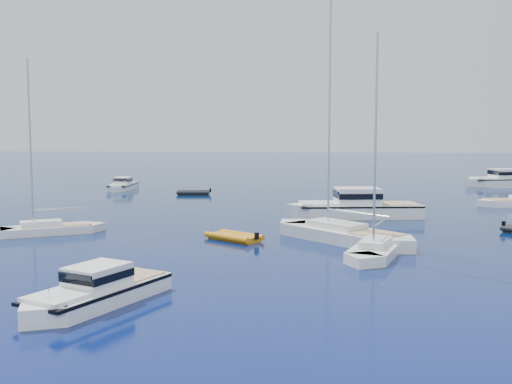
# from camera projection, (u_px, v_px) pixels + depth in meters

# --- Properties ---
(ground) EXTENTS (400.00, 400.00, 0.00)m
(ground) POSITION_uv_depth(u_px,v_px,m) (279.00, 281.00, 28.72)
(ground) COLOR navy
(ground) RESTS_ON ground
(motor_cruiser_near) EXTENTS (5.37, 8.41, 2.12)m
(motor_cruiser_near) POSITION_uv_depth(u_px,v_px,m) (95.00, 305.00, 24.77)
(motor_cruiser_near) COLOR white
(motor_cruiser_near) RESTS_ON ground
(motor_cruiser_centre) EXTENTS (12.70, 5.65, 3.22)m
(motor_cruiser_centre) POSITION_uv_depth(u_px,v_px,m) (354.00, 217.00, 50.82)
(motor_cruiser_centre) COLOR silver
(motor_cruiser_centre) RESTS_ON ground
(motor_cruiser_distant) EXTENTS (11.97, 6.80, 3.00)m
(motor_cruiser_distant) POSITION_uv_depth(u_px,v_px,m) (502.00, 186.00, 81.06)
(motor_cruiser_distant) COLOR silver
(motor_cruiser_distant) RESTS_ON ground
(motor_cruiser_horizon) EXTENTS (2.83, 8.01, 2.07)m
(motor_cruiser_horizon) POSITION_uv_depth(u_px,v_px,m) (123.00, 190.00, 75.68)
(motor_cruiser_horizon) COLOR white
(motor_cruiser_horizon) RESTS_ON ground
(sailboat_fore) EXTENTS (4.86, 9.28, 13.21)m
(sailboat_fore) POSITION_uv_depth(u_px,v_px,m) (376.00, 255.00, 35.03)
(sailboat_fore) COLOR silver
(sailboat_fore) RESTS_ON ground
(sailboat_mid_r) EXTENTS (11.13, 11.01, 18.27)m
(sailboat_mid_r) POSITION_uv_depth(u_px,v_px,m) (341.00, 241.00, 39.64)
(sailboat_mid_r) COLOR silver
(sailboat_mid_r) RESTS_ON ground
(sailboat_mid_l) EXTENTS (8.60, 6.35, 12.74)m
(sailboat_mid_l) POSITION_uv_depth(u_px,v_px,m) (47.00, 234.00, 42.25)
(sailboat_mid_l) COLOR silver
(sailboat_mid_l) RESTS_ON ground
(tender_yellow) EXTENTS (4.61, 4.18, 0.95)m
(tender_yellow) POSITION_uv_depth(u_px,v_px,m) (234.00, 240.00, 39.82)
(tender_yellow) COLOR orange
(tender_yellow) RESTS_ON ground
(tender_grey_far) EXTENTS (4.26, 2.69, 0.95)m
(tender_grey_far) POSITION_uv_depth(u_px,v_px,m) (193.00, 195.00, 69.58)
(tender_grey_far) COLOR black
(tender_grey_far) RESTS_ON ground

